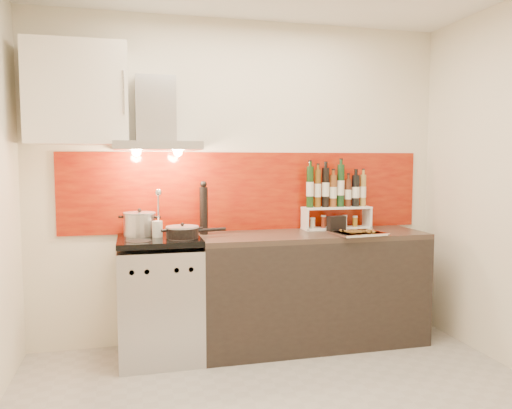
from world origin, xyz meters
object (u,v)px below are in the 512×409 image
object	(u,v)px
pepper_mill	(204,209)
range_stove	(160,299)
baking_tray	(358,233)
counter	(312,288)
saute_pan	(184,232)
stock_pot	(140,224)

from	to	relation	value
pepper_mill	range_stove	bearing A→B (deg)	-159.04
pepper_mill	baking_tray	size ratio (longest dim) A/B	1.00
counter	pepper_mill	size ratio (longest dim) A/B	4.31
counter	saute_pan	size ratio (longest dim) A/B	3.94
stock_pot	range_stove	bearing A→B (deg)	-41.93
stock_pot	pepper_mill	size ratio (longest dim) A/B	0.58
stock_pot	saute_pan	world-z (taller)	stock_pot
saute_pan	baking_tray	bearing A→B (deg)	-4.81
saute_pan	pepper_mill	bearing A→B (deg)	49.30
counter	saute_pan	distance (m)	1.15
counter	baking_tray	xyz separation A→B (m)	(0.30, -0.19, 0.47)
counter	saute_pan	xyz separation A→B (m)	(-1.03, -0.08, 0.50)
range_stove	counter	bearing A→B (deg)	0.23
range_stove	stock_pot	size ratio (longest dim) A/B	3.78
range_stove	pepper_mill	xyz separation A→B (m)	(0.35, 0.13, 0.66)
range_stove	counter	xyz separation A→B (m)	(1.20, 0.00, 0.01)
pepper_mill	baking_tray	xyz separation A→B (m)	(1.15, -0.32, -0.19)
saute_pan	baking_tray	distance (m)	1.33
counter	baking_tray	distance (m)	0.59
range_stove	pepper_mill	world-z (taller)	pepper_mill
range_stove	saute_pan	bearing A→B (deg)	-22.94
counter	saute_pan	world-z (taller)	saute_pan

